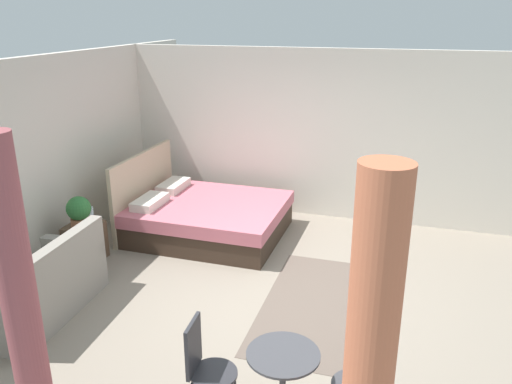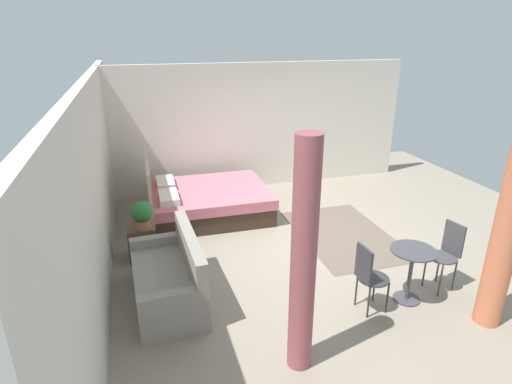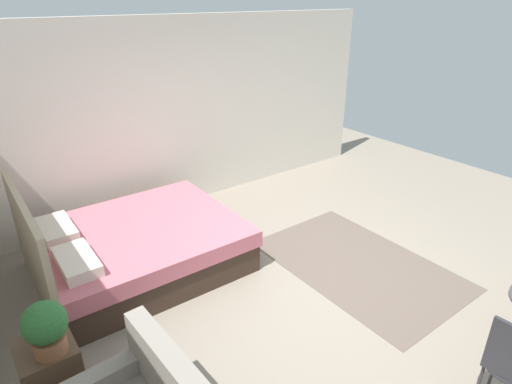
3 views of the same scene
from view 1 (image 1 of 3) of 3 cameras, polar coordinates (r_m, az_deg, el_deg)
The scene contains 14 objects.
ground_plane at distance 6.09m, azimuth 2.53°, elevation -11.93°, with size 8.58×9.46×0.02m, color gray.
wall_back at distance 6.99m, azimuth -23.91°, elevation 2.58°, with size 8.58×0.12×2.66m, color silver.
wall_right at distance 8.14m, azimuth 7.58°, elevation 6.29°, with size 0.12×6.46×2.66m, color silver.
area_rug at distance 5.98m, azimuth 8.19°, elevation -12.60°, with size 2.31×1.48×0.01m, color #66564C.
bed at distance 7.65m, azimuth -5.75°, elevation -2.71°, with size 1.80×2.19×1.18m.
couch at distance 6.13m, azimuth -22.85°, elevation -10.01°, with size 1.59×0.85×0.90m.
nightstand at distance 7.19m, azimuth -18.51°, elevation -5.39°, with size 0.46×0.41×0.52m.
potted_plant at distance 6.91m, azimuth -19.15°, elevation -2.05°, with size 0.31×0.31×0.43m.
vase at distance 7.12m, azimuth -17.97°, elevation -2.40°, with size 0.08×0.08×0.21m.
balcony_table at distance 4.18m, azimuth 2.99°, elevation -20.02°, with size 0.57×0.57×0.73m.
cafe_chair_near_window at distance 4.17m, azimuth 12.32°, elevation -19.54°, with size 0.44×0.44×0.94m.
cafe_chair_near_couch at distance 4.29m, azimuth -5.88°, elevation -18.40°, with size 0.41×0.41×0.90m.
curtain_left at distance 3.17m, azimuth 12.50°, elevation -18.63°, with size 0.29×0.29×2.46m.
curtain_right at distance 4.03m, azimuth -24.84°, elevation -11.17°, with size 0.25×0.25×2.46m.
Camera 1 is at (-5.05, -1.25, 3.16)m, focal length 35.85 mm.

